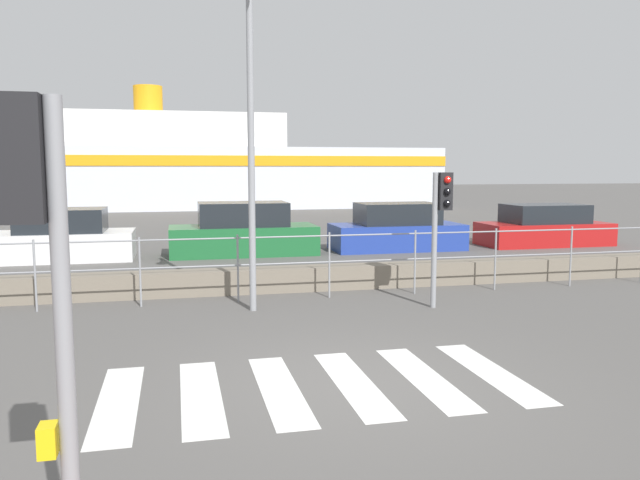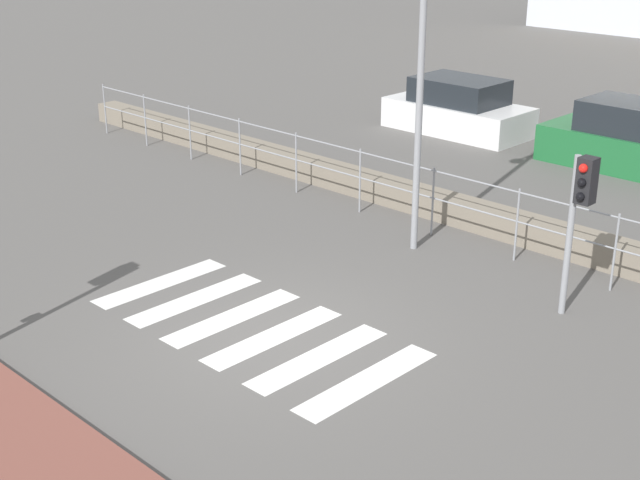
{
  "view_description": "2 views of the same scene",
  "coord_description": "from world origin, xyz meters",
  "px_view_note": "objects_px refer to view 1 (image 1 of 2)",
  "views": [
    {
      "loc": [
        -2.02,
        -6.94,
        2.57
      ],
      "look_at": [
        0.05,
        2.0,
        1.5
      ],
      "focal_mm": 35.0,
      "sensor_mm": 36.0,
      "label": 1
    },
    {
      "loc": [
        8.43,
        -7.71,
        5.95
      ],
      "look_at": [
        -0.04,
        1.0,
        1.2
      ],
      "focal_mm": 50.0,
      "sensor_mm": 36.0,
      "label": 2
    }
  ],
  "objects_px": {
    "traffic_light_far": "(441,209)",
    "ferry_boat": "(195,168)",
    "streetlamp": "(252,97)",
    "parked_car_blue": "(397,230)",
    "parked_car_green": "(243,232)",
    "parked_car_white": "(63,238)",
    "traffic_light_near": "(40,249)",
    "parked_car_red": "(544,228)"
  },
  "relations": [
    {
      "from": "ferry_boat",
      "to": "parked_car_blue",
      "type": "xyz_separation_m",
      "value": [
        5.43,
        -23.33,
        -1.88
      ]
    },
    {
      "from": "traffic_light_near",
      "to": "parked_car_red",
      "type": "distance_m",
      "value": 19.51
    },
    {
      "from": "parked_car_green",
      "to": "parked_car_blue",
      "type": "bearing_deg",
      "value": -0.0
    },
    {
      "from": "ferry_boat",
      "to": "parked_car_red",
      "type": "distance_m",
      "value": 25.7
    },
    {
      "from": "traffic_light_near",
      "to": "parked_car_white",
      "type": "bearing_deg",
      "value": 99.09
    },
    {
      "from": "streetlamp",
      "to": "traffic_light_far",
      "type": "bearing_deg",
      "value": -5.93
    },
    {
      "from": "parked_car_green",
      "to": "parked_car_blue",
      "type": "distance_m",
      "value": 4.81
    },
    {
      "from": "parked_car_green",
      "to": "parked_car_red",
      "type": "relative_size",
      "value": 1.01
    },
    {
      "from": "traffic_light_far",
      "to": "parked_car_white",
      "type": "xyz_separation_m",
      "value": [
        -7.78,
        7.88,
        -1.21
      ]
    },
    {
      "from": "parked_car_white",
      "to": "parked_car_green",
      "type": "xyz_separation_m",
      "value": [
        5.02,
        0.0,
        0.05
      ]
    },
    {
      "from": "parked_car_green",
      "to": "traffic_light_far",
      "type": "bearing_deg",
      "value": -70.67
    },
    {
      "from": "traffic_light_far",
      "to": "ferry_boat",
      "type": "height_order",
      "value": "ferry_boat"
    },
    {
      "from": "traffic_light_far",
      "to": "parked_car_blue",
      "type": "relative_size",
      "value": 0.61
    },
    {
      "from": "traffic_light_near",
      "to": "parked_car_green",
      "type": "relative_size",
      "value": 0.69
    },
    {
      "from": "parked_car_blue",
      "to": "parked_car_red",
      "type": "bearing_deg",
      "value": 0.0
    },
    {
      "from": "traffic_light_far",
      "to": "traffic_light_near",
      "type": "bearing_deg",
      "value": -128.16
    },
    {
      "from": "streetlamp",
      "to": "parked_car_green",
      "type": "distance_m",
      "value": 8.17
    },
    {
      "from": "parked_car_green",
      "to": "traffic_light_near",
      "type": "bearing_deg",
      "value": -100.18
    },
    {
      "from": "parked_car_white",
      "to": "parked_car_red",
      "type": "distance_m",
      "value": 15.0
    },
    {
      "from": "parked_car_red",
      "to": "parked_car_green",
      "type": "bearing_deg",
      "value": 180.0
    },
    {
      "from": "traffic_light_near",
      "to": "ferry_boat",
      "type": "relative_size",
      "value": 0.1
    },
    {
      "from": "streetlamp",
      "to": "parked_car_blue",
      "type": "xyz_separation_m",
      "value": [
        5.42,
        7.53,
        -3.14
      ]
    },
    {
      "from": "streetlamp",
      "to": "parked_car_white",
      "type": "relative_size",
      "value": 1.6
    },
    {
      "from": "traffic_light_far",
      "to": "parked_car_blue",
      "type": "bearing_deg",
      "value": 75.44
    },
    {
      "from": "traffic_light_near",
      "to": "traffic_light_far",
      "type": "xyz_separation_m",
      "value": [
        5.42,
        6.9,
        -0.31
      ]
    },
    {
      "from": "parked_car_blue",
      "to": "traffic_light_far",
      "type": "bearing_deg",
      "value": -104.56
    },
    {
      "from": "parked_car_white",
      "to": "ferry_boat",
      "type": "bearing_deg",
      "value": 79.33
    },
    {
      "from": "ferry_boat",
      "to": "parked_car_white",
      "type": "height_order",
      "value": "ferry_boat"
    },
    {
      "from": "parked_car_white",
      "to": "streetlamp",
      "type": "bearing_deg",
      "value": -59.67
    },
    {
      "from": "traffic_light_far",
      "to": "parked_car_green",
      "type": "distance_m",
      "value": 8.43
    },
    {
      "from": "ferry_boat",
      "to": "parked_car_white",
      "type": "distance_m",
      "value": 23.81
    },
    {
      "from": "ferry_boat",
      "to": "parked_car_green",
      "type": "height_order",
      "value": "ferry_boat"
    },
    {
      "from": "streetlamp",
      "to": "parked_car_blue",
      "type": "distance_m",
      "value": 9.8
    },
    {
      "from": "parked_car_green",
      "to": "parked_car_blue",
      "type": "relative_size",
      "value": 1.05
    },
    {
      "from": "ferry_boat",
      "to": "parked_car_green",
      "type": "bearing_deg",
      "value": -88.47
    },
    {
      "from": "streetlamp",
      "to": "parked_car_white",
      "type": "bearing_deg",
      "value": 120.33
    },
    {
      "from": "traffic_light_far",
      "to": "parked_car_green",
      "type": "xyz_separation_m",
      "value": [
        -2.77,
        7.88,
        -1.16
      ]
    },
    {
      "from": "traffic_light_far",
      "to": "parked_car_white",
      "type": "height_order",
      "value": "traffic_light_far"
    },
    {
      "from": "traffic_light_far",
      "to": "ferry_boat",
      "type": "xyz_separation_m",
      "value": [
        -3.39,
        31.21,
        0.68
      ]
    },
    {
      "from": "traffic_light_near",
      "to": "streetlamp",
      "type": "xyz_separation_m",
      "value": [
        2.04,
        7.25,
        1.63
      ]
    },
    {
      "from": "parked_car_green",
      "to": "ferry_boat",
      "type": "bearing_deg",
      "value": 91.53
    },
    {
      "from": "traffic_light_near",
      "to": "streetlamp",
      "type": "height_order",
      "value": "streetlamp"
    }
  ]
}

